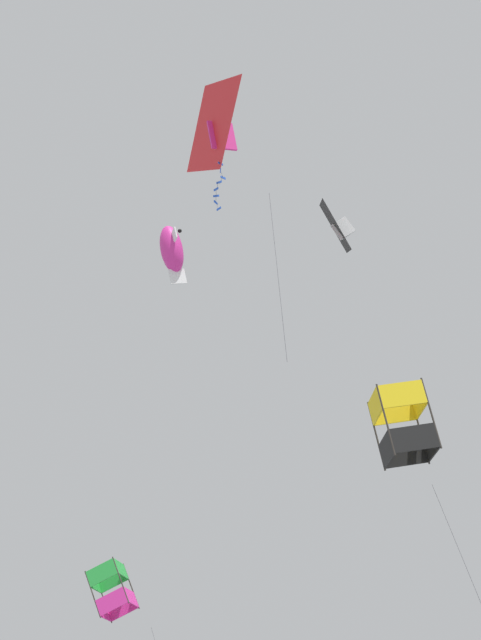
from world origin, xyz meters
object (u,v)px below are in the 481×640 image
kite_delta_upper_right (215,128)px  kite_box_mid_left (113,591)px  kite_fish_near_left (172,250)px  kite_box_near_right (404,425)px  kite_delta_highest (337,227)px

kite_delta_upper_right → kite_box_mid_left: (-0.83, 9.51, -11.46)m
kite_fish_near_left → kite_box_mid_left: bearing=-110.4°
kite_box_near_right → kite_fish_near_left: 13.86m
kite_box_near_right → kite_delta_highest: bearing=-156.9°
kite_fish_near_left → kite_box_near_right: bearing=29.1°
kite_box_near_right → kite_delta_highest: (-0.50, 2.56, 7.98)m
kite_box_mid_left → kite_box_near_right: kite_box_near_right is taller
kite_fish_near_left → kite_delta_upper_right: bearing=-5.1°
kite_delta_highest → kite_box_mid_left: bearing=-102.4°
kite_box_near_right → kite_delta_highest: 8.39m
kite_delta_upper_right → kite_box_near_right: kite_delta_upper_right is taller
kite_box_mid_left → kite_delta_highest: kite_delta_highest is taller
kite_delta_upper_right → kite_box_mid_left: kite_delta_upper_right is taller
kite_delta_upper_right → kite_fish_near_left: 9.18m
kite_delta_upper_right → kite_box_near_right: size_ratio=0.92×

